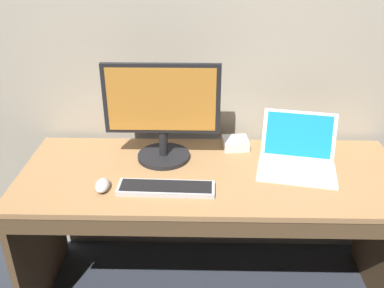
# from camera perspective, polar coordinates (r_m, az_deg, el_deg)

# --- Properties ---
(desk) EXTENTS (1.72, 0.66, 0.72)m
(desk) POSITION_cam_1_polar(r_m,az_deg,el_deg) (1.97, 2.66, -8.52)
(desk) COLOR #A87A4C
(desk) RESTS_ON ground
(laptop_white) EXTENTS (0.39, 0.38, 0.22)m
(laptop_white) POSITION_cam_1_polar(r_m,az_deg,el_deg) (1.97, 14.11, -1.34)
(laptop_white) COLOR white
(laptop_white) RESTS_ON desk
(external_monitor) EXTENTS (0.52, 0.25, 0.46)m
(external_monitor) POSITION_cam_1_polar(r_m,az_deg,el_deg) (1.89, -4.07, 4.15)
(external_monitor) COLOR black
(external_monitor) RESTS_ON desk
(wired_keyboard) EXTENTS (0.41, 0.12, 0.02)m
(wired_keyboard) POSITION_cam_1_polar(r_m,az_deg,el_deg) (1.76, -3.54, -5.98)
(wired_keyboard) COLOR #BCBCC1
(wired_keyboard) RESTS_ON desk
(computer_mouse) EXTENTS (0.07, 0.11, 0.04)m
(computer_mouse) POSITION_cam_1_polar(r_m,az_deg,el_deg) (1.80, -12.07, -5.49)
(computer_mouse) COLOR #B7B7BC
(computer_mouse) RESTS_ON desk
(external_drive_box) EXTENTS (0.13, 0.13, 0.04)m
(external_drive_box) POSITION_cam_1_polar(r_m,az_deg,el_deg) (2.10, 5.91, 0.11)
(external_drive_box) COLOR silver
(external_drive_box) RESTS_ON desk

